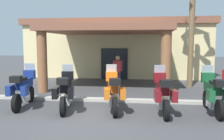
% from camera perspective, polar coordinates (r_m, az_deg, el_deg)
% --- Properties ---
extents(ground_plane, '(80.00, 80.00, 0.00)m').
position_cam_1_polar(ground_plane, '(8.20, -6.21, -10.85)').
color(ground_plane, '#424244').
extents(motel_building, '(13.52, 10.75, 4.16)m').
position_cam_1_polar(motel_building, '(18.72, 1.41, 5.38)').
color(motel_building, beige).
rests_on(motel_building, ground_plane).
extents(motorcycle_blue, '(0.81, 2.21, 1.61)m').
position_cam_1_polar(motorcycle_blue, '(9.80, -20.14, -4.18)').
color(motorcycle_blue, black).
rests_on(motorcycle_blue, ground_plane).
extents(motorcycle_black, '(0.88, 2.20, 1.61)m').
position_cam_1_polar(motorcycle_black, '(8.92, -10.90, -4.90)').
color(motorcycle_black, black).
rests_on(motorcycle_black, ground_plane).
extents(motorcycle_orange, '(0.89, 2.20, 1.61)m').
position_cam_1_polar(motorcycle_orange, '(8.65, 0.26, -5.14)').
color(motorcycle_orange, black).
rests_on(motorcycle_orange, ground_plane).
extents(motorcycle_maroon, '(0.73, 2.21, 1.61)m').
position_cam_1_polar(motorcycle_maroon, '(8.49, 11.84, -5.48)').
color(motorcycle_maroon, black).
rests_on(motorcycle_maroon, ground_plane).
extents(motorcycle_green, '(0.70, 2.21, 1.61)m').
position_cam_1_polar(motorcycle_green, '(9.02, 22.73, -5.15)').
color(motorcycle_green, black).
rests_on(motorcycle_green, ground_plane).
extents(pedestrian, '(0.47, 0.32, 1.76)m').
position_cam_1_polar(pedestrian, '(13.12, 1.33, 0.16)').
color(pedestrian, '#3F334C').
rests_on(pedestrian, ground_plane).
extents(palm_tree_near_portico, '(2.17, 2.23, 6.17)m').
position_cam_1_polar(palm_tree_near_portico, '(14.37, 18.38, 15.21)').
color(palm_tree_near_portico, brown).
rests_on(palm_tree_near_portico, ground_plane).
extents(curb_strip, '(10.62, 0.36, 0.12)m').
position_cam_1_polar(curb_strip, '(10.19, 1.19, -7.08)').
color(curb_strip, '#ADA89E').
rests_on(curb_strip, ground_plane).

